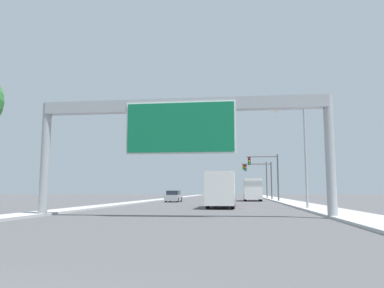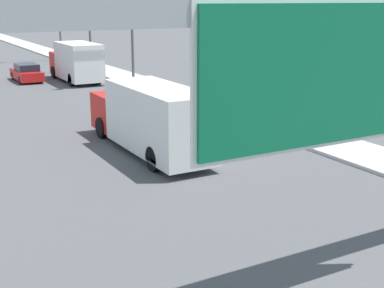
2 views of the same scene
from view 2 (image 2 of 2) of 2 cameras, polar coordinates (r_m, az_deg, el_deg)
sidewalk_right at (r=53.65m, az=-10.32°, el=8.06°), size 3.00×120.00×0.15m
sign_gantry at (r=11.38m, az=13.53°, el=8.43°), size 16.92×0.73×6.74m
car_mid_left at (r=46.12m, az=-17.22°, el=7.26°), size 1.82×4.55×1.44m
truck_box_primary at (r=44.69m, az=-12.26°, el=8.56°), size 2.46×7.53×3.17m
truck_box_secondary at (r=23.19m, az=-4.47°, el=2.79°), size 2.30×8.96×3.02m
traffic_light_near_intersection at (r=41.26m, az=-8.10°, el=11.90°), size 4.18×0.32×6.33m
traffic_light_mid_block at (r=50.67m, az=-12.46°, el=12.11°), size 4.53×0.32×6.03m
traffic_light_far_intersection at (r=60.29m, az=-15.31°, el=12.83°), size 4.71×0.32×6.80m
street_lamp_right at (r=24.11m, az=12.47°, el=11.02°), size 2.75×0.28×8.22m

